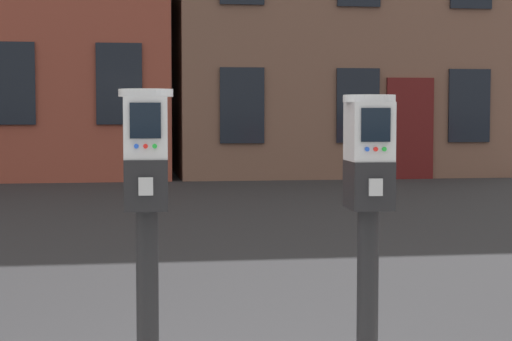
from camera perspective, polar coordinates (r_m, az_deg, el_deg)
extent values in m
cylinder|color=black|center=(3.62, -7.04, -9.33)|extent=(0.09, 0.09, 0.87)
cube|color=black|center=(3.53, -7.11, -0.86)|extent=(0.18, 0.25, 0.20)
cube|color=#A5A8AD|center=(3.41, -7.15, -1.03)|extent=(0.06, 0.01, 0.07)
cube|color=#B7BABF|center=(3.52, -7.14, 2.77)|extent=(0.18, 0.24, 0.25)
cube|color=black|center=(3.40, -7.19, 3.23)|extent=(0.12, 0.01, 0.14)
cylinder|color=blue|center=(3.40, -7.76, 1.57)|extent=(0.02, 0.01, 0.02)
cylinder|color=red|center=(3.40, -7.17, 1.57)|extent=(0.02, 0.01, 0.02)
cylinder|color=green|center=(3.40, -6.58, 1.58)|extent=(0.02, 0.01, 0.02)
cylinder|color=#B7BABF|center=(3.52, -7.16, 5.02)|extent=(0.23, 0.23, 0.03)
cylinder|color=black|center=(3.75, 7.24, -8.96)|extent=(0.09, 0.09, 0.85)
cube|color=black|center=(3.67, 7.30, -0.92)|extent=(0.18, 0.25, 0.20)
cube|color=#A5A8AD|center=(3.55, 7.77, -1.08)|extent=(0.06, 0.01, 0.07)
cube|color=#B7BABF|center=(3.66, 7.33, 2.52)|extent=(0.18, 0.24, 0.24)
cube|color=black|center=(3.55, 7.77, 2.95)|extent=(0.12, 0.01, 0.14)
cylinder|color=blue|center=(3.54, 7.21, 1.38)|extent=(0.02, 0.01, 0.02)
cylinder|color=red|center=(3.55, 7.77, 1.38)|extent=(0.02, 0.01, 0.02)
cylinder|color=green|center=(3.55, 8.31, 1.38)|extent=(0.02, 0.01, 0.02)
cylinder|color=#B7BABF|center=(3.66, 7.35, 4.65)|extent=(0.23, 0.23, 0.03)
cube|color=black|center=(17.70, -15.57, 5.47)|extent=(0.90, 0.06, 1.60)
cube|color=black|center=(17.57, -8.86, 5.58)|extent=(0.90, 0.06, 1.60)
cube|color=black|center=(17.72, -0.91, 4.24)|extent=(0.90, 0.06, 1.53)
cube|color=black|center=(18.19, 6.62, 4.20)|extent=(0.90, 0.06, 1.53)
cube|color=black|center=(18.96, 13.66, 4.11)|extent=(0.90, 0.06, 1.53)
cube|color=#591414|center=(18.52, 9.94, 2.70)|extent=(1.00, 0.07, 2.10)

